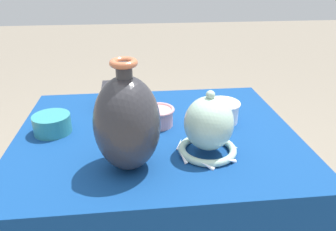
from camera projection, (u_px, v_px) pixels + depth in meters
name	position (u px, v px, depth m)	size (l,w,h in m)	color
display_table	(157.00, 158.00, 1.15)	(0.94, 0.78, 0.79)	brown
vase_tall_bulbous	(127.00, 123.00, 0.87)	(0.18, 0.18, 0.31)	#2D2D33
vase_dome_bell	(209.00, 128.00, 0.96)	(0.19, 0.19, 0.21)	#A8CCB7
mosaic_tile_box	(121.00, 95.00, 1.31)	(0.14, 0.12, 0.09)	#232328
cup_wide_rose	(158.00, 116.00, 1.15)	(0.11, 0.11, 0.07)	#D19399
cup_wide_porcelain	(222.00, 111.00, 1.18)	(0.13, 0.13, 0.08)	white
pot_squat_teal	(52.00, 124.00, 1.10)	(0.13, 0.13, 0.06)	teal
bowl_shallow_ochre	(117.00, 123.00, 1.13)	(0.12, 0.12, 0.05)	gold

